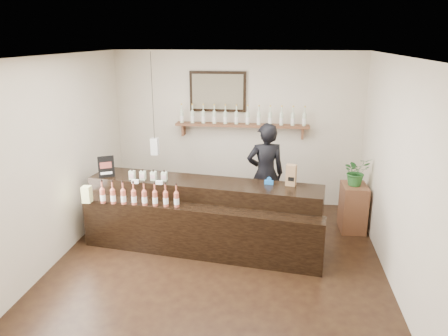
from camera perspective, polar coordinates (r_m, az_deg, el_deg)
ground at (r=6.18m, az=-0.83°, el=-12.54°), size 5.00×5.00×0.00m
room_shell at (r=5.55m, az=-0.91°, el=2.99°), size 5.00×5.00×5.00m
back_wall_decor at (r=7.86m, az=0.55°, el=7.50°), size 2.66×0.96×1.69m
counter at (r=6.53m, az=-2.85°, el=-6.39°), size 3.54×1.39×1.14m
promo_sign at (r=6.81m, az=-15.13°, el=0.15°), size 0.22×0.14×0.33m
paper_bag at (r=6.30m, az=8.76°, el=-0.92°), size 0.16×0.14×0.31m
tape_dispenser at (r=6.34m, az=5.89°, el=-1.77°), size 0.13×0.06×0.11m
side_cabinet at (r=7.37m, az=16.49°, el=-4.96°), size 0.40×0.54×0.76m
potted_plant at (r=7.17m, az=16.89°, el=-0.43°), size 0.52×0.49×0.46m
shopkeeper at (r=7.18m, az=5.44°, el=0.06°), size 0.80×0.62×1.93m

